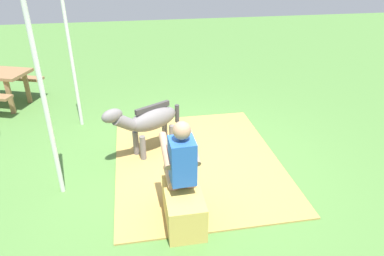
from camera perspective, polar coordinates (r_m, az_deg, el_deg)
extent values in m
plane|color=#4C7A38|center=(5.39, -0.41, -5.86)|extent=(24.00, 24.00, 0.00)
cube|color=#AD8C47|center=(5.46, 0.82, -5.26)|extent=(3.10, 2.47, 0.02)
cube|color=tan|center=(4.24, -1.37, -12.79)|extent=(0.76, 0.43, 0.44)
cylinder|color=tan|center=(4.24, -3.37, -7.80)|extent=(0.40, 0.15, 0.14)
cylinder|color=tan|center=(4.57, -3.68, -9.38)|extent=(0.11, 0.11, 0.44)
cube|color=black|center=(4.69, -3.61, -11.26)|extent=(0.22, 0.11, 0.06)
cylinder|color=tan|center=(4.27, -0.70, -7.49)|extent=(0.40, 0.15, 0.14)
cylinder|color=tan|center=(4.60, -1.19, -9.08)|extent=(0.11, 0.11, 0.44)
cube|color=black|center=(4.72, -1.16, -10.96)|extent=(0.22, 0.11, 0.06)
cube|color=#2659B2|center=(3.91, -1.58, -5.33)|extent=(0.31, 0.29, 0.52)
cylinder|color=tan|center=(4.01, -4.32, -3.62)|extent=(0.50, 0.11, 0.26)
cylinder|color=tan|center=(4.06, 0.15, -3.14)|extent=(0.50, 0.11, 0.26)
sphere|color=tan|center=(3.72, -1.66, -0.40)|extent=(0.20, 0.20, 0.20)
ellipsoid|color=slate|center=(5.46, -6.34, 1.50)|extent=(0.70, 0.89, 0.34)
cylinder|color=slate|center=(5.43, -7.97, -3.30)|extent=(0.09, 0.09, 0.42)
cylinder|color=slate|center=(5.58, -9.09, -2.49)|extent=(0.09, 0.09, 0.42)
cylinder|color=slate|center=(5.70, -3.26, -1.47)|extent=(0.09, 0.09, 0.42)
cylinder|color=slate|center=(5.84, -4.45, -0.75)|extent=(0.09, 0.09, 0.42)
cylinder|color=slate|center=(5.18, -10.94, 0.92)|extent=(0.34, 0.41, 0.33)
ellipsoid|color=slate|center=(5.04, -12.86, 1.95)|extent=(0.30, 0.36, 0.20)
cube|color=#3A3838|center=(5.38, -6.44, 3.32)|extent=(0.35, 0.55, 0.08)
cylinder|color=#3A3838|center=(5.72, -2.44, 2.38)|extent=(0.07, 0.07, 0.30)
cylinder|color=silver|center=(4.54, -22.81, 3.75)|extent=(0.06, 0.06, 2.60)
cylinder|color=silver|center=(6.44, -19.04, 10.98)|extent=(0.06, 0.06, 2.60)
cube|color=olive|center=(8.64, -27.47, 7.34)|extent=(0.76, 1.49, 0.05)
cube|color=olive|center=(7.74, -27.48, 4.49)|extent=(0.08, 0.08, 0.69)
cube|color=olive|center=(8.16, -25.24, 6.05)|extent=(0.08, 0.08, 0.69)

